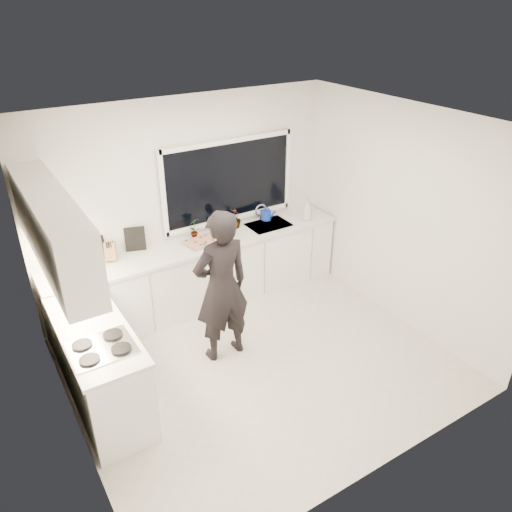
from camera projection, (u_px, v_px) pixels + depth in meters
floor at (260, 364)px, 5.69m from camera, size 4.00×3.50×0.02m
wall_back at (187, 203)px, 6.37m from camera, size 4.00×0.02×2.70m
wall_left at (56, 321)px, 4.11m from camera, size 0.02×3.50×2.70m
wall_right at (402, 217)px, 5.99m from camera, size 0.02×3.50×2.70m
ceiling at (262, 124)px, 4.41m from camera, size 4.00×3.50×0.02m
window at (229, 181)px, 6.53m from camera, size 1.80×0.02×1.00m
base_cabinets_back at (202, 275)px, 6.56m from camera, size 3.92×0.58×0.88m
base_cabinets_left at (100, 368)px, 4.96m from camera, size 0.58×1.60×0.88m
countertop_back at (200, 244)px, 6.34m from camera, size 3.94×0.62×0.04m
countertop_left at (93, 330)px, 4.74m from camera, size 0.62×1.60×0.04m
upper_cabinets at (53, 229)px, 4.50m from camera, size 0.34×2.10×0.70m
sink at (268, 228)px, 6.85m from camera, size 0.58×0.42×0.14m
faucet at (261, 212)px, 6.93m from camera, size 0.03×0.03×0.22m
stovetop at (102, 348)px, 4.46m from camera, size 0.56×0.48×0.03m
person at (221, 287)px, 5.43m from camera, size 0.66×0.44×1.80m
pizza_tray at (202, 242)px, 6.32m from camera, size 0.50×0.40×0.03m
pizza at (202, 241)px, 6.31m from camera, size 0.46×0.36×0.01m
watering_can at (266, 215)px, 6.95m from camera, size 0.17×0.17×0.13m
paper_towel_roll at (92, 257)px, 5.73m from camera, size 0.13×0.13×0.26m
knife_block at (110, 252)px, 5.88m from camera, size 0.16×0.14×0.22m
utensil_crock at (91, 296)px, 5.09m from camera, size 0.15×0.15×0.16m
picture_frame_large at (97, 249)px, 5.88m from camera, size 0.21×0.10×0.28m
picture_frame_small at (135, 239)px, 6.10m from camera, size 0.24×0.10×0.30m
herb_plants at (218, 222)px, 6.56m from camera, size 0.79×0.22×0.31m
soap_bottles at (308, 210)px, 6.91m from camera, size 0.22×0.14×0.33m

